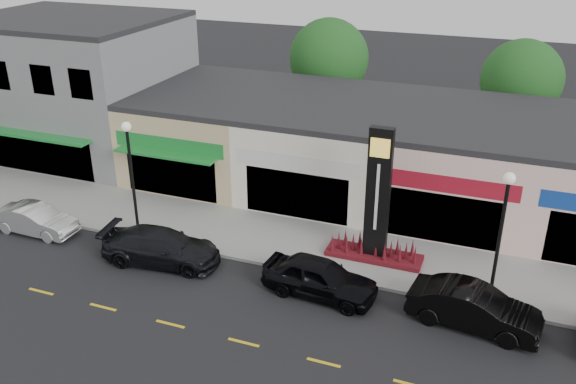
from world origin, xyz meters
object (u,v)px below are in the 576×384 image
(lamp_east_near, at_px, (501,226))
(car_white_van, at_px, (35,220))
(lamp_west_near, at_px, (131,167))
(pylon_sign, at_px, (377,214))
(car_dark_sedan, at_px, (161,247))
(car_black_sedan, at_px, (320,278))
(car_black_conv, at_px, (474,308))

(lamp_east_near, xyz_separation_m, car_white_van, (-20.67, -1.53, -2.79))
(lamp_west_near, relative_size, lamp_east_near, 1.00)
(pylon_sign, xyz_separation_m, car_dark_sedan, (-8.62, -3.45, -1.52))
(pylon_sign, distance_m, car_black_sedan, 3.94)
(lamp_west_near, relative_size, car_black_sedan, 1.18)
(lamp_east_near, height_order, pylon_sign, pylon_sign)
(pylon_sign, bearing_deg, car_black_sedan, -112.71)
(lamp_east_near, relative_size, car_dark_sedan, 1.05)
(lamp_west_near, xyz_separation_m, car_dark_sedan, (2.38, -1.75, -2.72))
(lamp_east_near, distance_m, car_white_van, 20.91)
(lamp_west_near, bearing_deg, car_black_sedan, -9.86)
(lamp_west_near, distance_m, car_white_van, 5.65)
(car_white_van, relative_size, car_black_conv, 0.87)
(pylon_sign, relative_size, car_white_van, 1.44)
(car_dark_sedan, distance_m, car_black_conv, 13.13)
(lamp_east_near, height_order, car_black_conv, lamp_east_near)
(pylon_sign, relative_size, car_black_sedan, 1.29)
(lamp_west_near, xyz_separation_m, car_black_sedan, (9.59, -1.67, -2.69))
(car_dark_sedan, relative_size, car_black_conv, 1.09)
(car_white_van, relative_size, car_dark_sedan, 0.80)
(car_white_van, distance_m, car_black_conv, 20.18)
(pylon_sign, xyz_separation_m, car_white_van, (-15.67, -3.23, -1.59))
(lamp_east_near, distance_m, car_dark_sedan, 14.00)
(car_dark_sedan, bearing_deg, lamp_east_near, -89.47)
(car_white_van, distance_m, car_black_sedan, 14.26)
(car_black_sedan, distance_m, car_black_conv, 5.92)
(lamp_east_near, bearing_deg, pylon_sign, 161.25)
(lamp_east_near, bearing_deg, car_dark_sedan, -172.68)
(lamp_east_near, bearing_deg, car_white_van, -175.76)
(pylon_sign, xyz_separation_m, car_black_sedan, (-1.41, -3.36, -1.48))
(pylon_sign, bearing_deg, car_black_conv, -36.04)
(car_dark_sedan, height_order, car_black_conv, car_black_conv)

